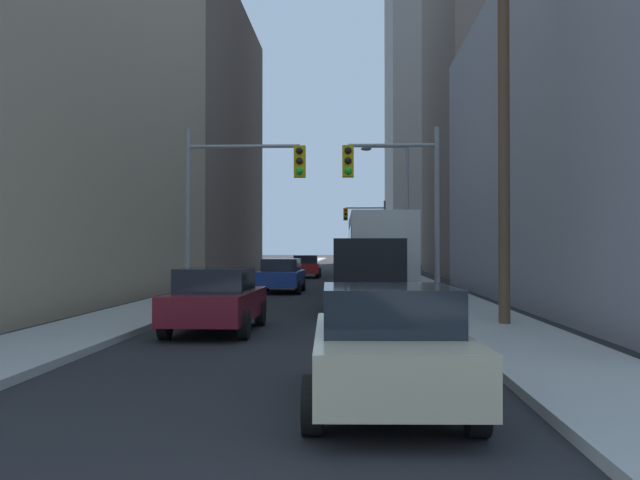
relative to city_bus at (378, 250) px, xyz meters
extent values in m
cube|color=#9E9E99|center=(-7.34, 21.79, -1.85)|extent=(2.53, 160.00, 0.15)
cube|color=#9E9E99|center=(2.31, 21.79, -1.85)|extent=(2.53, 160.00, 0.15)
cube|color=silver|center=(0.00, -0.01, 0.02)|extent=(2.65, 11.53, 2.90)
cube|color=black|center=(-1.26, -0.01, 0.54)|extent=(0.16, 10.58, 0.80)
cube|color=red|center=(-1.26, -0.01, -0.56)|extent=(0.16, 10.58, 0.28)
cylinder|color=black|center=(-1.17, 4.02, -1.43)|extent=(0.32, 1.00, 1.00)
cylinder|color=black|center=(1.18, 4.02, -1.43)|extent=(0.32, 1.00, 1.00)
cylinder|color=black|center=(-1.17, -3.23, -1.43)|extent=(0.32, 1.00, 1.00)
cylinder|color=black|center=(1.18, -3.23, -1.43)|extent=(0.32, 1.00, 1.00)
cube|color=black|center=(-0.74, -9.43, -0.62)|extent=(2.13, 5.25, 1.90)
cube|color=black|center=(-0.74, -6.83, -0.20)|extent=(1.76, 0.06, 0.60)
cylinder|color=black|center=(-1.70, -7.77, -1.57)|extent=(0.24, 0.72, 0.72)
cylinder|color=black|center=(0.22, -7.77, -1.57)|extent=(0.24, 0.72, 0.72)
cylinder|color=black|center=(-1.70, -11.10, -1.57)|extent=(0.24, 0.72, 0.72)
cylinder|color=black|center=(0.22, -11.10, -1.57)|extent=(0.24, 0.72, 0.72)
cube|color=#C6B793|center=(-0.74, -21.89, -1.28)|extent=(1.94, 4.26, 0.65)
cube|color=black|center=(-0.74, -22.04, -0.68)|extent=(1.65, 1.95, 0.55)
cylinder|color=black|center=(-1.60, -20.54, -1.61)|extent=(0.22, 0.64, 0.64)
cylinder|color=black|center=(0.13, -20.54, -1.61)|extent=(0.22, 0.64, 0.64)
cylinder|color=black|center=(-1.60, -23.23, -1.61)|extent=(0.22, 0.64, 0.64)
cylinder|color=black|center=(0.13, -23.23, -1.61)|extent=(0.22, 0.64, 0.64)
cube|color=maroon|center=(-4.38, -14.51, -1.28)|extent=(1.86, 4.23, 0.65)
cube|color=black|center=(-4.38, -14.66, -0.68)|extent=(1.61, 1.92, 0.55)
cylinder|color=black|center=(-5.25, -13.16, -1.61)|extent=(0.22, 0.64, 0.64)
cylinder|color=black|center=(-3.52, -13.16, -1.61)|extent=(0.22, 0.64, 0.64)
cylinder|color=black|center=(-5.25, -15.85, -1.61)|extent=(0.22, 0.64, 0.64)
cylinder|color=black|center=(-3.52, -15.85, -1.61)|extent=(0.22, 0.64, 0.64)
cube|color=navy|center=(-4.32, -0.09, -1.28)|extent=(1.88, 4.24, 0.65)
cube|color=black|center=(-4.32, -0.24, -0.68)|extent=(1.62, 1.93, 0.55)
cylinder|color=black|center=(-5.19, 1.25, -1.61)|extent=(0.22, 0.64, 0.64)
cylinder|color=black|center=(-3.46, 1.25, -1.61)|extent=(0.22, 0.64, 0.64)
cylinder|color=black|center=(-5.19, -1.43, -1.61)|extent=(0.22, 0.64, 0.64)
cylinder|color=black|center=(-3.46, -1.43, -1.61)|extent=(0.22, 0.64, 0.64)
cube|color=#141E4C|center=(-0.65, 15.58, -1.28)|extent=(1.83, 4.21, 0.65)
cube|color=black|center=(-0.65, 15.43, -0.68)|extent=(1.60, 1.91, 0.55)
cylinder|color=black|center=(-1.52, 16.93, -1.61)|extent=(0.22, 0.64, 0.64)
cylinder|color=black|center=(0.21, 16.93, -1.61)|extent=(0.22, 0.64, 0.64)
cylinder|color=black|center=(-1.52, 14.24, -1.61)|extent=(0.22, 0.64, 0.64)
cylinder|color=black|center=(0.21, 14.24, -1.61)|extent=(0.22, 0.64, 0.64)
cube|color=maroon|center=(-4.28, 15.56, -1.28)|extent=(1.95, 4.26, 0.65)
cube|color=black|center=(-4.28, 15.41, -0.68)|extent=(1.65, 1.96, 0.55)
cylinder|color=black|center=(-5.14, 16.91, -1.61)|extent=(0.22, 0.64, 0.64)
cylinder|color=black|center=(-3.41, 16.91, -1.61)|extent=(0.22, 0.64, 0.64)
cylinder|color=black|center=(-5.14, 14.22, -1.61)|extent=(0.22, 0.64, 0.64)
cylinder|color=black|center=(-3.41, 14.22, -1.61)|extent=(0.22, 0.64, 0.64)
cylinder|color=gray|center=(-6.67, -7.99, 1.07)|extent=(0.18, 0.18, 6.00)
cylinder|color=gray|center=(-4.79, -7.99, 3.47)|extent=(3.77, 0.12, 0.12)
cube|color=gold|center=(-2.90, -7.99, 2.95)|extent=(0.38, 0.30, 1.05)
sphere|color=black|center=(-2.90, -8.16, 3.29)|extent=(0.24, 0.24, 0.24)
sphere|color=black|center=(-2.90, -8.16, 2.95)|extent=(0.24, 0.24, 0.24)
sphere|color=#19D833|center=(-2.90, -8.16, 2.61)|extent=(0.24, 0.24, 0.24)
cylinder|color=gray|center=(1.64, -7.99, 1.07)|extent=(0.18, 0.18, 6.00)
cylinder|color=gray|center=(0.17, -7.99, 3.47)|extent=(2.94, 0.12, 0.12)
cube|color=gold|center=(-1.29, -7.99, 2.95)|extent=(0.38, 0.30, 1.05)
sphere|color=black|center=(-1.29, -8.16, 3.29)|extent=(0.24, 0.24, 0.24)
sphere|color=black|center=(-1.29, -8.16, 2.95)|extent=(0.24, 0.24, 0.24)
sphere|color=#19D833|center=(-1.29, -8.16, 2.61)|extent=(0.24, 0.24, 0.24)
cylinder|color=gray|center=(1.64, 26.72, 1.07)|extent=(0.18, 0.18, 6.00)
cylinder|color=gray|center=(0.00, 26.72, 3.47)|extent=(3.29, 0.12, 0.12)
cube|color=gold|center=(-1.65, 26.72, 2.95)|extent=(0.38, 0.30, 1.05)
sphere|color=red|center=(-1.65, 26.55, 3.29)|extent=(0.24, 0.24, 0.24)
sphere|color=black|center=(-1.65, 26.55, 2.95)|extent=(0.24, 0.24, 0.24)
sphere|color=black|center=(-1.65, 26.55, 2.61)|extent=(0.24, 0.24, 0.24)
cylinder|color=brown|center=(2.56, -13.66, 2.94)|extent=(0.28, 0.28, 9.74)
cylinder|color=gray|center=(1.74, 4.99, 1.82)|extent=(0.16, 0.16, 7.50)
cylinder|color=gray|center=(0.67, 4.99, 5.37)|extent=(2.15, 0.10, 0.10)
ellipsoid|color=#4C4C51|center=(-0.40, 4.99, 5.27)|extent=(0.56, 0.32, 0.20)
cube|color=#66564C|center=(-21.28, 18.40, 8.30)|extent=(23.79, 26.60, 20.46)
cube|color=#66564C|center=(16.22, 19.63, 14.82)|extent=(22.39, 19.03, 33.50)
camera|label=1|loc=(-1.19, -30.43, 0.06)|focal=37.99mm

